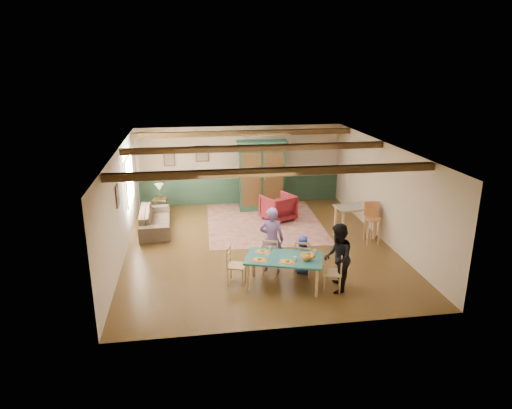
{
  "coord_description": "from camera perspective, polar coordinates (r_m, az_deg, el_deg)",
  "views": [
    {
      "loc": [
        -1.79,
        -11.3,
        4.8
      ],
      "look_at": [
        -0.05,
        0.1,
        1.15
      ],
      "focal_mm": 32.0,
      "sensor_mm": 36.0,
      "label": 1
    }
  ],
  "objects": [
    {
      "name": "ceiling_beam_front",
      "position": [
        9.44,
        2.51,
        4.12
      ],
      "size": [
        6.95,
        0.16,
        0.16
      ],
      "primitive_type": "cube",
      "color": "#33220E",
      "rests_on": "ceiling"
    },
    {
      "name": "end_table",
      "position": [
        15.16,
        -11.86,
        -0.22
      ],
      "size": [
        0.47,
        0.47,
        0.53
      ],
      "primitive_type": null,
      "rotation": [
        0.0,
        0.0,
        -0.09
      ],
      "color": "#33220E",
      "rests_on": "floor"
    },
    {
      "name": "ceiling_beam_back",
      "position": [
        14.58,
        -1.53,
        8.91
      ],
      "size": [
        6.95,
        0.16,
        0.16
      ],
      "primitive_type": "cube",
      "color": "#33220E",
      "rests_on": "ceiling"
    },
    {
      "name": "floor",
      "position": [
        12.41,
        0.31,
        -5.2
      ],
      "size": [
        8.0,
        8.0,
        0.0
      ],
      "primitive_type": "plane",
      "color": "#483014",
      "rests_on": "ground"
    },
    {
      "name": "dining_chair_end_right",
      "position": [
        10.11,
        9.55,
        -8.26
      ],
      "size": [
        0.5,
        0.49,
        0.88
      ],
      "primitive_type": null,
      "rotation": [
        0.0,
        0.0,
        -1.88
      ],
      "color": "tan",
      "rests_on": "floor"
    },
    {
      "name": "window_left",
      "position": [
        13.51,
        -15.57,
        2.98
      ],
      "size": [
        0.06,
        1.6,
        1.3
      ],
      "primitive_type": null,
      "color": "white",
      "rests_on": "wall_left"
    },
    {
      "name": "dining_chair_far_left",
      "position": [
        10.78,
        1.89,
        -6.32
      ],
      "size": [
        0.49,
        0.5,
        0.88
      ],
      "primitive_type": null,
      "rotation": [
        0.0,
        0.0,
        2.83
      ],
      "color": "tan",
      "rests_on": "floor"
    },
    {
      "name": "wall_left",
      "position": [
        11.94,
        -16.51,
        0.02
      ],
      "size": [
        0.02,
        8.0,
        2.7
      ],
      "primitive_type": "cube",
      "color": "beige",
      "rests_on": "floor"
    },
    {
      "name": "person_man",
      "position": [
        10.71,
        1.96,
        -4.41
      ],
      "size": [
        0.67,
        0.54,
        1.59
      ],
      "primitive_type": "imported",
      "rotation": [
        0.0,
        0.0,
        2.83
      ],
      "color": "#72518B",
      "rests_on": "floor"
    },
    {
      "name": "place_setting_near_left",
      "position": [
        9.86,
        0.44,
        -6.71
      ],
      "size": [
        0.44,
        0.38,
        0.11
      ],
      "primitive_type": null,
      "rotation": [
        0.0,
        0.0,
        -0.31
      ],
      "color": "orange",
      "rests_on": "dining_table"
    },
    {
      "name": "dining_table",
      "position": [
        10.18,
        3.48,
        -8.41
      ],
      "size": [
        1.86,
        1.38,
        0.69
      ],
      "primitive_type": null,
      "rotation": [
        0.0,
        0.0,
        -0.31
      ],
      "color": "#1C5B57",
      "rests_on": "floor"
    },
    {
      "name": "wall_back",
      "position": [
        15.79,
        -1.95,
        4.92
      ],
      "size": [
        7.0,
        0.02,
        2.7
      ],
      "primitive_type": "cube",
      "color": "beige",
      "rests_on": "floor"
    },
    {
      "name": "area_rug",
      "position": [
        14.15,
        1.0,
        -2.24
      ],
      "size": [
        3.59,
        4.21,
        0.01
      ],
      "primitive_type": "cube",
      "rotation": [
        0.0,
        0.0,
        -0.04
      ],
      "color": "#C5AA8E",
      "rests_on": "floor"
    },
    {
      "name": "bar_stool_left",
      "position": [
        12.79,
        14.31,
        -2.32
      ],
      "size": [
        0.44,
        0.48,
        1.14
      ],
      "primitive_type": null,
      "rotation": [
        0.0,
        0.0,
        -0.08
      ],
      "color": "#CD844F",
      "rests_on": "floor"
    },
    {
      "name": "cat",
      "position": [
        9.89,
        6.42,
        -6.58
      ],
      "size": [
        0.36,
        0.22,
        0.17
      ],
      "primitive_type": null,
      "rotation": [
        0.0,
        0.0,
        -0.31
      ],
      "color": "orange",
      "rests_on": "dining_table"
    },
    {
      "name": "bar_stool_right",
      "position": [
        13.11,
        14.58,
        -2.09
      ],
      "size": [
        0.38,
        0.41,
        1.04
      ],
      "primitive_type": null,
      "rotation": [
        0.0,
        0.0,
        0.02
      ],
      "color": "#CD844F",
      "rests_on": "floor"
    },
    {
      "name": "ceiling",
      "position": [
        11.63,
        0.33,
        7.16
      ],
      "size": [
        7.0,
        8.0,
        0.02
      ],
      "primitive_type": "cube",
      "color": "silver",
      "rests_on": "wall_back"
    },
    {
      "name": "person_woman",
      "position": [
        9.98,
        10.17,
        -6.61
      ],
      "size": [
        0.77,
        0.88,
        1.52
      ],
      "primitive_type": "imported",
      "rotation": [
        0.0,
        0.0,
        -1.88
      ],
      "color": "black",
      "rests_on": "floor"
    },
    {
      "name": "armoire",
      "position": [
        15.1,
        0.72,
        3.6
      ],
      "size": [
        1.68,
        0.76,
        2.32
      ],
      "primitive_type": "cube",
      "rotation": [
        0.0,
        0.0,
        -0.07
      ],
      "color": "#133020",
      "rests_on": "floor"
    },
    {
      "name": "wainscot_back",
      "position": [
        15.99,
        -1.91,
        1.76
      ],
      "size": [
        6.95,
        0.03,
        0.9
      ],
      "primitive_type": "cube",
      "color": "#1F3928",
      "rests_on": "floor"
    },
    {
      "name": "place_setting_far_right",
      "position": [
        10.2,
        6.51,
        -5.99
      ],
      "size": [
        0.44,
        0.38,
        0.11
      ],
      "primitive_type": null,
      "rotation": [
        0.0,
        0.0,
        -0.31
      ],
      "color": "orange",
      "rests_on": "dining_table"
    },
    {
      "name": "ceiling_beam_mid",
      "position": [
        12.04,
        0.03,
        7.08
      ],
      "size": [
        6.95,
        0.16,
        0.16
      ],
      "primitive_type": "cube",
      "color": "#33220E",
      "rests_on": "ceiling"
    },
    {
      "name": "picture_back_a",
      "position": [
        15.57,
        -6.74,
        6.33
      ],
      "size": [
        0.45,
        0.04,
        0.55
      ],
      "primitive_type": null,
      "color": "gray",
      "rests_on": "wall_back"
    },
    {
      "name": "place_setting_near_center",
      "position": [
        9.8,
        3.93,
        -6.92
      ],
      "size": [
        0.44,
        0.38,
        0.11
      ],
      "primitive_type": null,
      "rotation": [
        0.0,
        0.0,
        -0.31
      ],
      "color": "orange",
      "rests_on": "dining_table"
    },
    {
      "name": "counter_table",
      "position": [
        13.15,
        12.24,
        -2.13
      ],
      "size": [
        1.17,
        0.75,
        0.92
      ],
      "primitive_type": null,
      "rotation": [
        0.0,
        0.0,
        0.1
      ],
      "color": "tan",
      "rests_on": "floor"
    },
    {
      "name": "place_setting_far_left",
      "position": [
        10.28,
        0.83,
        -5.67
      ],
      "size": [
        0.44,
        0.38,
        0.11
      ],
      "primitive_type": null,
      "rotation": [
        0.0,
        0.0,
        -0.31
      ],
      "color": "orange",
      "rests_on": "dining_table"
    },
    {
      "name": "table_lamp",
      "position": [
        15.02,
        -11.98,
        1.64
      ],
      "size": [
        0.29,
        0.29,
        0.49
      ],
      "primitive_type": null,
      "rotation": [
        0.0,
        0.0,
        -0.05
      ],
      "color": "beige",
      "rests_on": "end_table"
    },
    {
      "name": "wall_right",
      "position": [
        12.95,
        15.81,
        1.42
      ],
      "size": [
        0.02,
        8.0,
        2.7
      ],
      "primitive_type": "cube",
      "color": "beige",
      "rests_on": "floor"
    },
    {
      "name": "dining_chair_end_left",
      "position": [
        10.29,
        -2.44,
        -7.55
      ],
      "size": [
        0.5,
        0.49,
        0.88
      ],
      "primitive_type": null,
      "rotation": [
        0.0,
        0.0,
        1.26
      ],
      "color": "tan",
      "rests_on": "floor"
    },
    {
      "name": "person_child",
      "position": [
        10.78,
        5.86,
        -6.26
      ],
      "size": [
        0.52,
        0.42,
        0.93
      ],
      "primitive_type": "imported",
      "rotation": [
        0.0,
        0.0,
        2.83
      ],
      "color": "#2A40AB",
      "rests_on": "floor"
    },
    {
      "name": "picture_back_b",
      "position": [
        15.61,
        -10.78,
        5.6
      ],
      "size": [
        0.38,
        0.04,
        0.48
      ],
      "primitive_type": null,
      "color": "gray",
      "rests_on": "wall_back"
    },
    {
      "name": "dining_chair_far_right",
      "position": [
        10.72,
        5.83,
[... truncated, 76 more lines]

